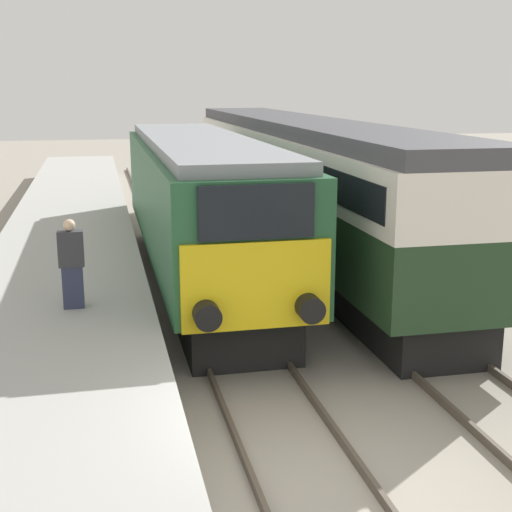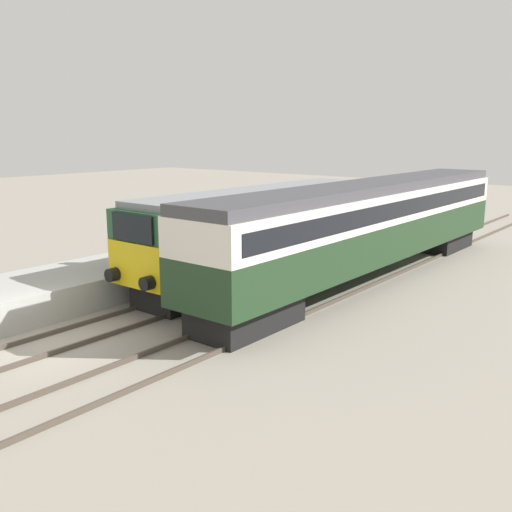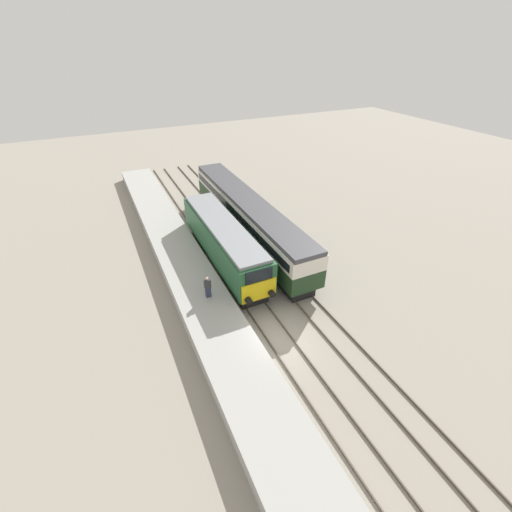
{
  "view_description": "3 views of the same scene",
  "coord_description": "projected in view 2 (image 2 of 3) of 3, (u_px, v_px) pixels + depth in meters",
  "views": [
    {
      "loc": [
        -2.43,
        -7.74,
        4.91
      ],
      "look_at": [
        0.0,
        3.15,
        2.22
      ],
      "focal_mm": 50.0,
      "sensor_mm": 36.0,
      "label": 1
    },
    {
      "loc": [
        14.0,
        -8.15,
        5.85
      ],
      "look_at": [
        1.7,
        7.15,
        1.6
      ],
      "focal_mm": 40.0,
      "sensor_mm": 36.0,
      "label": 2
    },
    {
      "loc": [
        -7.7,
        -12.64,
        15.9
      ],
      "look_at": [
        1.7,
        7.15,
        1.6
      ],
      "focal_mm": 24.0,
      "sensor_mm": 36.0,
      "label": 3
    }
  ],
  "objects": [
    {
      "name": "passenger_carriage",
      "position": [
        372.0,
        220.0,
        22.93
      ],
      "size": [
        2.75,
        20.21,
        3.94
      ],
      "color": "black",
      "rests_on": "ground_plane"
    },
    {
      "name": "ground_plane",
      "position": [
        50.0,
        345.0,
        16.02
      ],
      "size": [
        120.0,
        120.0,
        0.0
      ],
      "primitive_type": "plane",
      "color": "gray"
    },
    {
      "name": "rails_near_track",
      "position": [
        179.0,
        303.0,
        19.81
      ],
      "size": [
        1.51,
        60.0,
        0.14
      ],
      "color": "#4C4238",
      "rests_on": "ground_plane"
    },
    {
      "name": "locomotive",
      "position": [
        260.0,
        230.0,
        22.83
      ],
      "size": [
        2.7,
        13.2,
        3.68
      ],
      "color": "black",
      "rests_on": "ground_plane"
    },
    {
      "name": "platform_left",
      "position": [
        176.0,
        262.0,
        24.02
      ],
      "size": [
        3.5,
        50.0,
        1.05
      ],
      "color": "#A8A8A3",
      "rests_on": "ground_plane"
    },
    {
      "name": "person_on_platform",
      "position": [
        118.0,
        244.0,
        21.09
      ],
      "size": [
        0.44,
        0.26,
        1.6
      ],
      "color": "#2D334C",
      "rests_on": "platform_left"
    },
    {
      "name": "rails_far_track",
      "position": [
        255.0,
        323.0,
        17.73
      ],
      "size": [
        1.5,
        60.0,
        0.14
      ],
      "color": "#4C4238",
      "rests_on": "ground_plane"
    }
  ]
}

